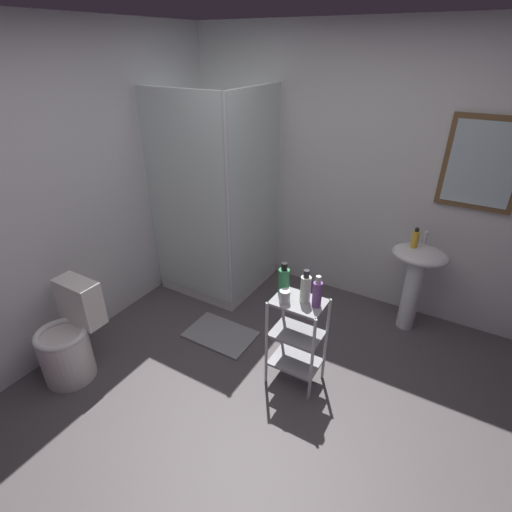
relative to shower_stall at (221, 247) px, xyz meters
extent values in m
cube|color=#514A4C|center=(1.21, -1.23, -0.47)|extent=(4.20, 4.20, 0.02)
cube|color=silver|center=(1.21, 0.62, 0.79)|extent=(4.20, 0.10, 2.50)
cube|color=brown|center=(2.11, 0.55, 1.03)|extent=(0.56, 0.03, 0.72)
cube|color=silver|center=(2.11, 0.54, 1.03)|extent=(0.48, 0.01, 0.64)
cube|color=silver|center=(-0.64, -1.23, 0.79)|extent=(0.10, 4.20, 2.50)
cube|color=white|center=(-0.10, 0.10, -0.41)|extent=(0.90, 0.90, 0.10)
cube|color=silver|center=(-0.10, -0.35, 0.59)|extent=(0.90, 0.02, 1.90)
cube|color=silver|center=(0.35, 0.10, 0.59)|extent=(0.02, 0.90, 1.90)
cylinder|color=silver|center=(0.35, -0.35, 0.59)|extent=(0.04, 0.04, 1.90)
cylinder|color=silver|center=(-0.10, 0.10, -0.36)|extent=(0.08, 0.08, 0.00)
cylinder|color=white|center=(1.85, 0.29, -0.12)|extent=(0.15, 0.15, 0.68)
ellipsoid|color=white|center=(1.85, 0.29, 0.28)|extent=(0.46, 0.37, 0.13)
cylinder|color=silver|center=(1.85, 0.41, 0.40)|extent=(0.03, 0.03, 0.10)
cylinder|color=white|center=(-0.27, -1.68, -0.26)|extent=(0.37, 0.37, 0.40)
torus|color=white|center=(-0.27, -1.68, -0.05)|extent=(0.37, 0.37, 0.04)
cube|color=white|center=(-0.27, -1.47, 0.12)|extent=(0.35, 0.17, 0.36)
cylinder|color=silver|center=(1.07, -0.96, -0.09)|extent=(0.02, 0.02, 0.74)
cylinder|color=silver|center=(1.43, -0.96, -0.09)|extent=(0.02, 0.02, 0.74)
cylinder|color=silver|center=(1.07, -0.70, -0.09)|extent=(0.02, 0.02, 0.74)
cylinder|color=silver|center=(1.43, -0.70, -0.09)|extent=(0.02, 0.02, 0.74)
cube|color=#99999E|center=(1.25, -0.83, -0.28)|extent=(0.36, 0.26, 0.02)
cube|color=#99999E|center=(1.25, -0.83, -0.01)|extent=(0.36, 0.26, 0.02)
cube|color=#99999E|center=(1.25, -0.83, 0.27)|extent=(0.36, 0.26, 0.02)
cylinder|color=gold|center=(1.78, 0.28, 0.42)|extent=(0.06, 0.06, 0.14)
cylinder|color=black|center=(1.78, 0.28, 0.50)|extent=(0.03, 0.03, 0.03)
cylinder|color=#8A55AA|center=(1.38, -0.81, 0.37)|extent=(0.06, 0.06, 0.18)
cylinder|color=silver|center=(1.38, -0.81, 0.48)|extent=(0.03, 0.03, 0.05)
cylinder|color=white|center=(1.29, -0.81, 0.37)|extent=(0.07, 0.07, 0.19)
cylinder|color=#333338|center=(1.29, -0.81, 0.50)|extent=(0.04, 0.04, 0.05)
cylinder|color=#379357|center=(1.12, -0.79, 0.37)|extent=(0.08, 0.08, 0.19)
cylinder|color=black|center=(1.12, -0.79, 0.50)|extent=(0.04, 0.04, 0.05)
cylinder|color=silver|center=(1.17, -0.88, 0.32)|extent=(0.07, 0.07, 0.09)
cube|color=gray|center=(0.46, -0.69, -0.45)|extent=(0.60, 0.40, 0.02)
camera|label=1|loc=(2.12, -2.88, 1.84)|focal=27.32mm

